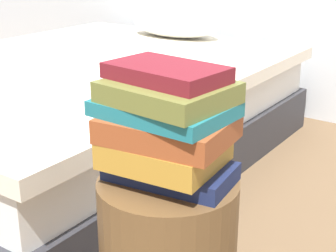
{
  "coord_description": "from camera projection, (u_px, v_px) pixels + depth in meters",
  "views": [
    {
      "loc": [
        0.61,
        -0.83,
        0.98
      ],
      "look_at": [
        0.0,
        0.0,
        0.61
      ],
      "focal_mm": 54.21,
      "sensor_mm": 36.0,
      "label": 1
    }
  ],
  "objects": [
    {
      "name": "bed",
      "position": [
        83.0,
        108.0,
        2.44
      ],
      "size": [
        1.58,
        2.04,
        0.62
      ],
      "rotation": [
        0.0,
        0.0,
        0.02
      ],
      "color": "#2D2D33",
      "rests_on": "ground_plane"
    },
    {
      "name": "book_rust",
      "position": [
        167.0,
        129.0,
        1.09
      ],
      "size": [
        0.29,
        0.24,
        0.05
      ],
      "primitive_type": "cube",
      "rotation": [
        0.0,
        0.0,
        0.13
      ],
      "color": "#994723",
      "rests_on": "book_ochre"
    },
    {
      "name": "book_ochre",
      "position": [
        165.0,
        152.0,
        1.12
      ],
      "size": [
        0.26,
        0.23,
        0.06
      ],
      "primitive_type": "cube",
      "rotation": [
        0.0,
        0.0,
        0.11
      ],
      "color": "#B7842D",
      "rests_on": "book_navy"
    },
    {
      "name": "book_navy",
      "position": [
        171.0,
        171.0,
        1.14
      ],
      "size": [
        0.3,
        0.19,
        0.04
      ],
      "primitive_type": "cube",
      "rotation": [
        0.0,
        0.0,
        0.15
      ],
      "color": "#19234C",
      "rests_on": "side_table"
    },
    {
      "name": "book_maroon",
      "position": [
        166.0,
        73.0,
        1.07
      ],
      "size": [
        0.26,
        0.17,
        0.03
      ],
      "primitive_type": "cube",
      "rotation": [
        0.0,
        0.0,
        -0.08
      ],
      "color": "maroon",
      "rests_on": "book_olive"
    },
    {
      "name": "book_teal",
      "position": [
        164.0,
        109.0,
        1.09
      ],
      "size": [
        0.28,
        0.2,
        0.03
      ],
      "primitive_type": "cube",
      "rotation": [
        0.0,
        0.0,
        -0.01
      ],
      "color": "#1E727F",
      "rests_on": "book_rust"
    },
    {
      "name": "book_olive",
      "position": [
        169.0,
        92.0,
        1.07
      ],
      "size": [
        0.27,
        0.22,
        0.04
      ],
      "primitive_type": "cube",
      "rotation": [
        0.0,
        0.0,
        -0.07
      ],
      "color": "olive",
      "rests_on": "book_teal"
    }
  ]
}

